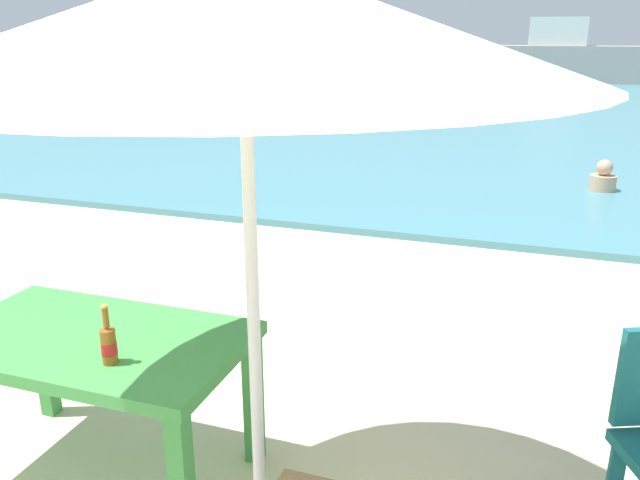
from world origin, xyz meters
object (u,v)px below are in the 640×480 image
(boat_ferry, at_px, (569,59))
(boat_fishing_trawler, at_px, (417,52))
(patio_umbrella, at_px, (243,19))
(picnic_table_green, at_px, (95,357))
(swimmer_person, at_px, (603,178))
(beer_bottle_amber, at_px, (109,343))

(boat_ferry, relative_size, boat_fishing_trawler, 1.07)
(patio_umbrella, xyz_separation_m, boat_fishing_trawler, (-6.49, 37.99, -1.16))
(patio_umbrella, distance_m, boat_fishing_trawler, 38.56)
(picnic_table_green, distance_m, swimmer_person, 7.38)
(picnic_table_green, bearing_deg, beer_bottle_amber, -37.87)
(swimmer_person, relative_size, boat_fishing_trawler, 0.06)
(swimmer_person, distance_m, boat_ferry, 20.53)
(patio_umbrella, height_order, boat_ferry, boat_ferry)
(beer_bottle_amber, bearing_deg, boat_ferry, 84.61)
(patio_umbrella, height_order, swimmer_person, patio_umbrella)
(beer_bottle_amber, bearing_deg, boat_fishing_trawler, 98.63)
(picnic_table_green, distance_m, beer_bottle_amber, 0.36)
(patio_umbrella, relative_size, boat_fishing_trawler, 0.34)
(swimmer_person, relative_size, boat_ferry, 0.06)
(beer_bottle_amber, relative_size, boat_ferry, 0.04)
(beer_bottle_amber, xyz_separation_m, patio_umbrella, (0.75, -0.18, 1.26))
(beer_bottle_amber, bearing_deg, swimmer_person, 70.40)
(swimmer_person, xyz_separation_m, boat_fishing_trawler, (-8.24, 30.78, 0.71))
(beer_bottle_amber, xyz_separation_m, boat_fishing_trawler, (-5.74, 37.81, 0.10))
(boat_ferry, distance_m, boat_fishing_trawler, 13.22)
(picnic_table_green, xyz_separation_m, patio_umbrella, (0.99, -0.36, 1.47))
(patio_umbrella, bearing_deg, boat_ferry, 86.19)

